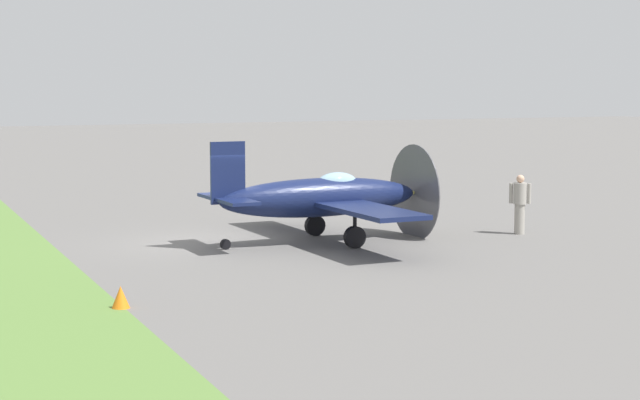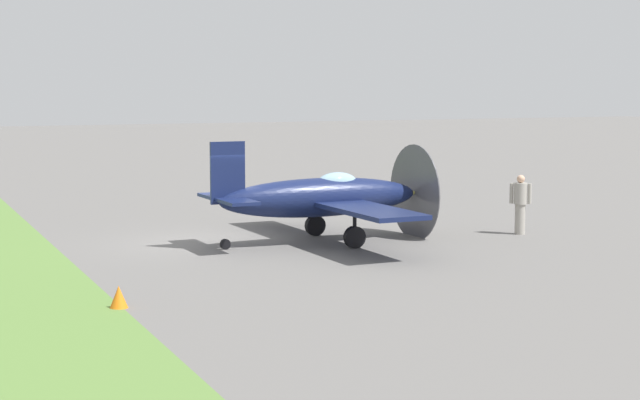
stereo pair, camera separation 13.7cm
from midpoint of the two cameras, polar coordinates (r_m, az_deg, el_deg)
ground_plane at (r=28.92m, az=-6.30°, el=-2.37°), size 160.00×160.00×0.00m
airplane_lead at (r=28.83m, az=0.11°, el=0.14°), size 8.36×6.63×2.99m
ground_crew_chief at (r=30.98m, az=10.68°, el=-0.16°), size 0.42×0.53×1.73m
supply_crate at (r=40.44m, az=-0.61°, el=0.64°), size 1.20×1.20×0.64m
runway_marker_cone at (r=21.01m, az=-10.97°, el=-5.20°), size 0.36×0.36×0.44m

